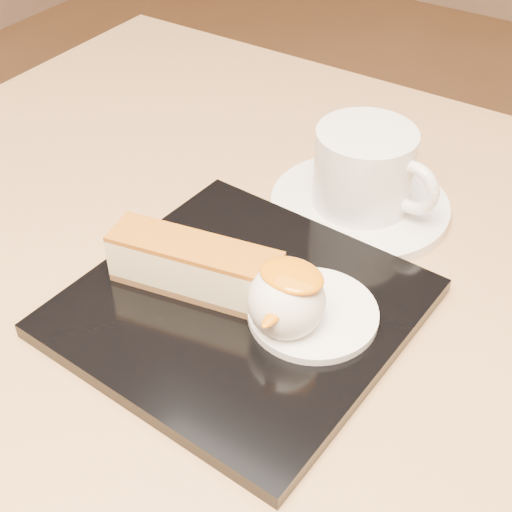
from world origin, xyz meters
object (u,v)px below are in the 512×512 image
Objects in this scene: table at (216,440)px; saucer at (359,206)px; coffee_cup at (366,167)px; ice_cream_scoop at (286,301)px; cheesecake at (195,266)px; dessert_plate at (241,308)px.

table is 5.33× the size of saucer.
table is at bearing -96.09° from coffee_cup.
coffee_cup reaches higher than ice_cream_scoop.
saucer is at bearing 98.89° from ice_cream_scoop.
cheesecake is 1.17× the size of coffee_cup.
ice_cream_scoop reaches higher than saucer.
cheesecake is at bearing 156.36° from table.
cheesecake is 0.08m from ice_cream_scoop.
coffee_cup is (0.02, 0.16, 0.04)m from dessert_plate.
table is 0.24m from saucer.
table is 0.16m from dessert_plate.
dessert_plate is at bearing -95.27° from saucer.
coffee_cup reaches higher than cheesecake.
saucer is (0.01, 0.16, -0.00)m from dessert_plate.
coffee_cup is (0.04, 0.17, 0.20)m from table.
saucer is (0.04, 0.17, 0.16)m from table.
dessert_plate is 0.04m from cheesecake.
dessert_plate is 1.47× the size of saucer.
table is 0.19m from cheesecake.
ice_cream_scoop reaches higher than cheesecake.
cheesecake is 0.85× the size of saucer.
dessert_plate is (0.02, 0.01, 0.16)m from table.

